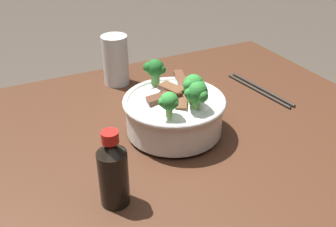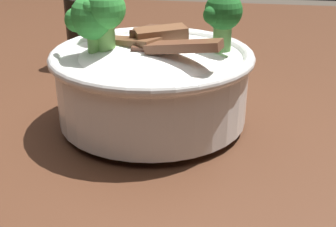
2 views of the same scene
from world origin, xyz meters
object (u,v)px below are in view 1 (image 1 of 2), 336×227
Objects in this scene: chopsticks_pair at (260,90)px; soy_sauce_bottle at (113,172)px; rice_bowl at (175,110)px; drinking_glass at (116,64)px.

soy_sauce_bottle is at bearing 24.90° from chopsticks_pair.
rice_bowl reaches higher than soy_sauce_bottle.
drinking_glass is 0.45m from soy_sauce_bottle.
soy_sauce_bottle is (0.15, 0.42, 0.01)m from drinking_glass.
drinking_glass is at bearing -110.19° from soy_sauce_bottle.
chopsticks_pair is 1.58× the size of soy_sauce_bottle.
soy_sauce_bottle reaches higher than chopsticks_pair.
drinking_glass is 0.94× the size of soy_sauce_bottle.
rice_bowl reaches higher than chopsticks_pair.
soy_sauce_bottle is at bearing 37.67° from rice_bowl.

